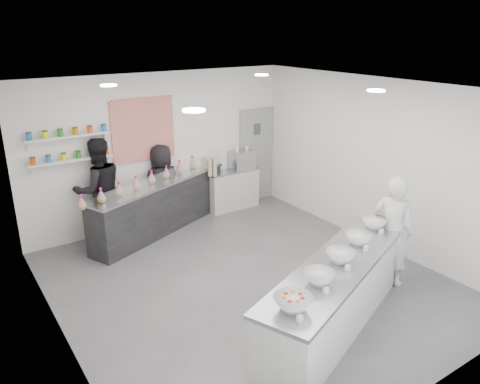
% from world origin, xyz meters
% --- Properties ---
extents(floor, '(6.00, 6.00, 0.00)m').
position_xyz_m(floor, '(0.00, 0.00, 0.00)').
color(floor, '#515156').
rests_on(floor, ground).
extents(ceiling, '(6.00, 6.00, 0.00)m').
position_xyz_m(ceiling, '(0.00, 0.00, 3.00)').
color(ceiling, white).
rests_on(ceiling, floor).
extents(back_wall, '(5.50, 0.00, 5.50)m').
position_xyz_m(back_wall, '(0.00, 3.00, 1.50)').
color(back_wall, white).
rests_on(back_wall, floor).
extents(left_wall, '(0.00, 6.00, 6.00)m').
position_xyz_m(left_wall, '(-2.75, 0.00, 1.50)').
color(left_wall, white).
rests_on(left_wall, floor).
extents(right_wall, '(0.00, 6.00, 6.00)m').
position_xyz_m(right_wall, '(2.75, 0.00, 1.50)').
color(right_wall, white).
rests_on(right_wall, floor).
extents(back_door, '(0.88, 0.04, 2.10)m').
position_xyz_m(back_door, '(2.30, 2.97, 1.05)').
color(back_door, gray).
rests_on(back_door, floor).
extents(pattern_panel, '(1.25, 0.03, 1.20)m').
position_xyz_m(pattern_panel, '(-0.35, 2.98, 1.95)').
color(pattern_panel, '#C40600').
rests_on(pattern_panel, back_wall).
extents(jar_shelf_lower, '(1.45, 0.22, 0.04)m').
position_xyz_m(jar_shelf_lower, '(-1.75, 2.90, 1.60)').
color(jar_shelf_lower, silver).
rests_on(jar_shelf_lower, back_wall).
extents(jar_shelf_upper, '(1.45, 0.22, 0.04)m').
position_xyz_m(jar_shelf_upper, '(-1.75, 2.90, 2.02)').
color(jar_shelf_upper, silver).
rests_on(jar_shelf_upper, back_wall).
extents(preserve_jars, '(1.45, 0.10, 0.56)m').
position_xyz_m(preserve_jars, '(-1.75, 2.88, 1.88)').
color(preserve_jars, '#EE4709').
rests_on(preserve_jars, jar_shelf_lower).
extents(downlight_0, '(0.24, 0.24, 0.02)m').
position_xyz_m(downlight_0, '(-1.40, -1.00, 2.98)').
color(downlight_0, white).
rests_on(downlight_0, ceiling).
extents(downlight_1, '(0.24, 0.24, 0.02)m').
position_xyz_m(downlight_1, '(1.40, -1.00, 2.98)').
color(downlight_1, white).
rests_on(downlight_1, ceiling).
extents(downlight_2, '(0.24, 0.24, 0.02)m').
position_xyz_m(downlight_2, '(-1.40, 1.60, 2.98)').
color(downlight_2, white).
rests_on(downlight_2, ceiling).
extents(downlight_3, '(0.24, 0.24, 0.02)m').
position_xyz_m(downlight_3, '(1.40, 1.60, 2.98)').
color(downlight_3, white).
rests_on(downlight_3, ceiling).
extents(prep_counter, '(3.43, 1.97, 0.92)m').
position_xyz_m(prep_counter, '(0.38, -1.53, 0.46)').
color(prep_counter, '#B6B6B1').
rests_on(prep_counter, floor).
extents(back_bar, '(3.25, 1.80, 1.01)m').
position_xyz_m(back_bar, '(-0.25, 2.60, 0.51)').
color(back_bar, black).
rests_on(back_bar, floor).
extents(sneeze_guard, '(2.99, 1.25, 0.28)m').
position_xyz_m(sneeze_guard, '(-0.14, 2.34, 1.15)').
color(sneeze_guard, white).
rests_on(sneeze_guard, back_bar).
extents(espresso_ledge, '(1.17, 0.37, 0.87)m').
position_xyz_m(espresso_ledge, '(1.55, 2.78, 0.43)').
color(espresso_ledge, '#B6B6B1').
rests_on(espresso_ledge, floor).
extents(espresso_machine, '(0.50, 0.35, 0.38)m').
position_xyz_m(espresso_machine, '(1.79, 2.78, 1.06)').
color(espresso_machine, '#93969E').
rests_on(espresso_machine, espresso_ledge).
extents(cup_stacks, '(0.27, 0.24, 0.36)m').
position_xyz_m(cup_stacks, '(1.00, 2.78, 1.05)').
color(cup_stacks, '#958D64').
rests_on(cup_stacks, espresso_ledge).
extents(prep_bowls, '(2.95, 1.55, 0.15)m').
position_xyz_m(prep_bowls, '(0.38, -1.53, 1.00)').
color(prep_bowls, white).
rests_on(prep_bowls, prep_counter).
extents(label_cards, '(2.66, 0.04, 0.07)m').
position_xyz_m(label_cards, '(0.20, -2.01, 0.96)').
color(label_cards, white).
rests_on(label_cards, prep_counter).
extents(cookie_bags, '(3.51, 1.57, 0.26)m').
position_xyz_m(cookie_bags, '(-0.25, 2.60, 1.15)').
color(cookie_bags, '#C65B99').
rests_on(cookie_bags, back_bar).
extents(woman_prep, '(0.62, 0.75, 1.75)m').
position_xyz_m(woman_prep, '(1.82, -1.21, 0.87)').
color(woman_prep, silver).
rests_on(woman_prep, floor).
extents(staff_left, '(0.95, 0.75, 1.94)m').
position_xyz_m(staff_left, '(-1.33, 2.85, 0.97)').
color(staff_left, black).
rests_on(staff_left, floor).
extents(staff_right, '(0.81, 0.53, 1.65)m').
position_xyz_m(staff_right, '(-0.08, 2.85, 0.83)').
color(staff_right, black).
rests_on(staff_right, floor).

